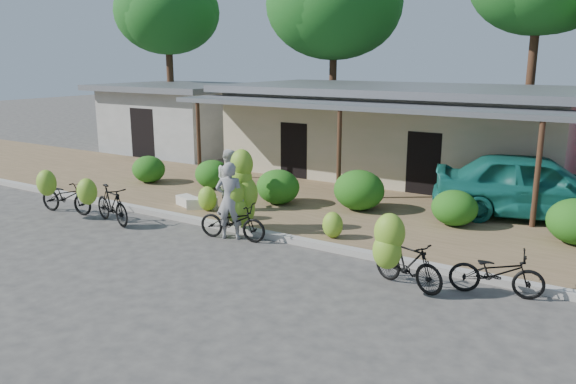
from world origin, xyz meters
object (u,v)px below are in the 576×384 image
object	(u,v)px
tree_far_center	(332,2)
bystander	(230,179)
bike_center	(238,204)
bike_right	(401,256)
bike_far_left	(63,194)
bike_far_right	(497,273)
vendor	(230,201)
sack_far	(188,201)
sack_near	(202,203)
teal_van	(534,186)
tree_back_left	(166,10)
bike_left	(108,202)

from	to	relation	value
tree_far_center	bystander	bearing A→B (deg)	-74.04
bike_center	bike_right	distance (m)	4.79
bike_far_left	bike_center	distance (m)	5.56
bike_right	bike_far_right	world-z (taller)	bike_right
vendor	bike_right	bearing A→B (deg)	146.58
tree_far_center	sack_far	distance (m)	14.98
bike_center	bystander	world-z (taller)	bike_center
sack_near	vendor	bearing A→B (deg)	-33.89
bike_center	bike_far_right	bearing A→B (deg)	-102.84
sack_far	teal_van	bearing A→B (deg)	24.97
bike_right	bystander	xyz separation A→B (m)	(-6.17, 2.62, 0.30)
bike_center	bystander	size ratio (longest dim) A/B	1.24
tree_back_left	bike_far_right	size ratio (longest dim) A/B	4.89
tree_far_center	sack_far	size ratio (longest dim) A/B	12.64
bike_far_left	bike_left	distance (m)	1.90
teal_van	sack_far	bearing A→B (deg)	99.19
bike_right	bike_far_right	distance (m)	1.77
bike_far_right	vendor	xyz separation A→B (m)	(-6.30, 0.04, 0.51)
vendor	teal_van	size ratio (longest dim) A/B	0.37
bike_far_left	teal_van	size ratio (longest dim) A/B	0.36
tree_far_center	bike_far_right	size ratio (longest dim) A/B	5.29
tree_back_left	bystander	world-z (taller)	tree_back_left
tree_far_center	bike_far_right	world-z (taller)	tree_far_center
tree_far_center	teal_van	xyz separation A→B (m)	(11.10, -9.11, -5.96)
bike_left	vendor	size ratio (longest dim) A/B	0.93
bike_far_right	vendor	size ratio (longest dim) A/B	0.93
tree_far_center	bike_far_left	world-z (taller)	tree_far_center
sack_far	vendor	bearing A→B (deg)	-28.14
bike_far_left	tree_far_center	bearing A→B (deg)	-9.37
sack_far	teal_van	size ratio (longest dim) A/B	0.14
bystander	vendor	bearing A→B (deg)	142.87
tree_far_center	teal_van	distance (m)	15.55
tree_back_left	bike_center	distance (m)	18.38
tree_far_center	sack_far	world-z (taller)	tree_far_center
tree_back_left	vendor	distance (m)	18.47
bike_center	sack_far	world-z (taller)	bike_center
sack_far	sack_near	bearing A→B (deg)	-0.61
tree_back_left	bike_left	distance (m)	16.85
bike_left	bike_center	bearing A→B (deg)	-59.22
teal_van	bike_far_left	bearing A→B (deg)	103.06
bike_center	vendor	bearing A→B (deg)	160.99
bike_far_left	bystander	distance (m)	4.76
bike_center	tree_back_left	bearing A→B (deg)	38.95
tree_back_left	bike_right	size ratio (longest dim) A/B	5.27
bystander	bike_left	bearing A→B (deg)	66.19
sack_far	teal_van	distance (m)	9.65
bike_far_right	sack_near	world-z (taller)	bike_far_right
bike_far_left	bystander	xyz separation A→B (m)	(3.97, 2.59, 0.43)
bike_far_left	teal_van	distance (m)	13.03
bike_left	sack_near	world-z (taller)	bike_left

